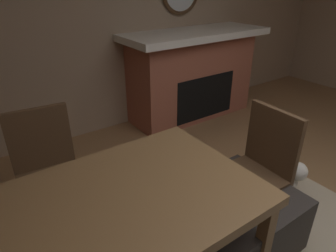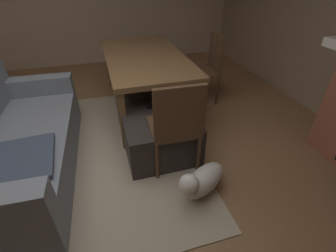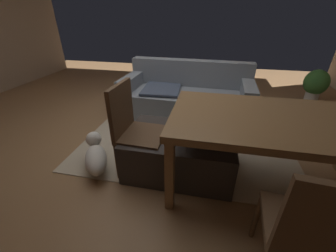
{
  "view_description": "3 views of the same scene",
  "coord_description": "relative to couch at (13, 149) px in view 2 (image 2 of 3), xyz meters",
  "views": [
    {
      "loc": [
        1.72,
        0.34,
        1.75
      ],
      "look_at": [
        0.71,
        -1.09,
        0.87
      ],
      "focal_mm": 31.84,
      "sensor_mm": 36.0,
      "label": 1
    },
    {
      "loc": [
        -1.59,
        -0.19,
        1.71
      ],
      "look_at": [
        0.02,
        -0.66,
        0.58
      ],
      "focal_mm": 25.94,
      "sensor_mm": 36.0,
      "label": 2
    },
    {
      "loc": [
        0.82,
        -2.44,
        1.49
      ],
      "look_at": [
        0.52,
        -1.0,
        0.69
      ],
      "focal_mm": 22.28,
      "sensor_mm": 36.0,
      "label": 3
    }
  ],
  "objects": [
    {
      "name": "floor",
      "position": [
        -0.46,
        -0.68,
        -0.3
      ],
      "size": [
        8.57,
        8.57,
        0.0
      ],
      "primitive_type": "plane",
      "color": "olive"
    },
    {
      "name": "area_rug",
      "position": [
        0.11,
        -0.71,
        -0.3
      ],
      "size": [
        2.6,
        2.0,
        0.01
      ],
      "primitive_type": "cube",
      "color": "tan",
      "rests_on": "ground"
    },
    {
      "name": "couch",
      "position": [
        0.0,
        0.0,
        0.0
      ],
      "size": [
        1.98,
        0.97,
        0.83
      ],
      "color": "slate",
      "rests_on": "ground"
    },
    {
      "name": "ottoman_coffee_table",
      "position": [
        0.11,
        -1.37,
        -0.09
      ],
      "size": [
        1.07,
        0.72,
        0.43
      ],
      "primitive_type": "cube",
      "color": "#2D2826",
      "rests_on": "ground"
    },
    {
      "name": "tv_remote",
      "position": [
        0.15,
        -1.37,
        0.14
      ],
      "size": [
        0.06,
        0.16,
        0.02
      ],
      "primitive_type": "cube",
      "rotation": [
        0.0,
        0.0,
        -0.04
      ],
      "color": "black",
      "rests_on": "ottoman_coffee_table"
    },
    {
      "name": "dining_table",
      "position": [
        0.95,
        -1.45,
        0.37
      ],
      "size": [
        1.8,
        0.98,
        0.74
      ],
      "color": "brown",
      "rests_on": "ground"
    },
    {
      "name": "dining_chair_south",
      "position": [
        0.94,
        -2.33,
        0.22
      ],
      "size": [
        0.48,
        0.48,
        0.93
      ],
      "color": "#513823",
      "rests_on": "ground"
    },
    {
      "name": "dining_chair_west",
      "position": [
        -0.34,
        -1.45,
        0.22
      ],
      "size": [
        0.46,
        0.46,
        0.93
      ],
      "color": "#513823",
      "rests_on": "ground"
    },
    {
      "name": "small_dog",
      "position": [
        -0.75,
        -1.56,
        -0.13
      ],
      "size": [
        0.43,
        0.52,
        0.31
      ],
      "color": "silver",
      "rests_on": "ground"
    }
  ]
}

